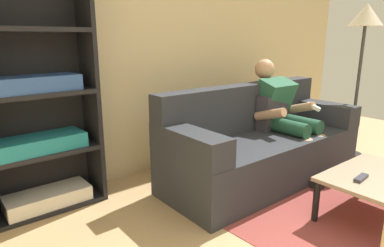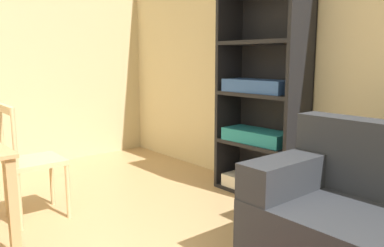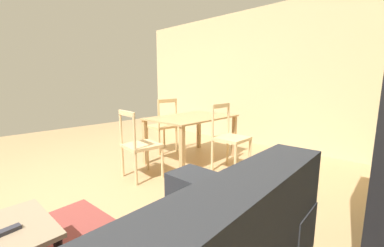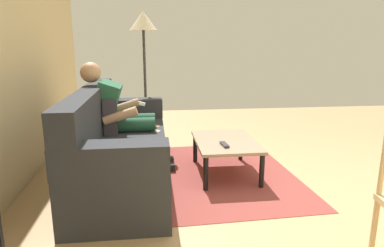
{
  "view_description": "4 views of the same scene",
  "coord_description": "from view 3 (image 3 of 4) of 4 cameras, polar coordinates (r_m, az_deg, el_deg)",
  "views": [
    {
      "loc": [
        -1.62,
        -0.19,
        1.39
      ],
      "look_at": [
        -0.44,
        1.29,
        0.9
      ],
      "focal_mm": 31.18,
      "sensor_mm": 36.0,
      "label": 1
    },
    {
      "loc": [
        1.41,
        -0.25,
        1.31
      ],
      "look_at": [
        -0.44,
        1.29,
        0.9
      ],
      "focal_mm": 36.29,
      "sensor_mm": 36.0,
      "label": 2
    },
    {
      "loc": [
        0.99,
        2.47,
        1.23
      ],
      "look_at": [
        -1.77,
        -0.02,
        0.6
      ],
      "focal_mm": 22.06,
      "sensor_mm": 36.0,
      "label": 3
    },
    {
      "loc": [
        -2.37,
        1.51,
        1.37
      ],
      "look_at": [
        -0.44,
        1.29,
        0.9
      ],
      "focal_mm": 31.93,
      "sensor_mm": 36.0,
      "label": 4
    }
  ],
  "objects": [
    {
      "name": "ground_plane",
      "position": [
        2.93,
        -24.62,
        -16.13
      ],
      "size": [
        8.95,
        8.95,
        0.0
      ],
      "primitive_type": "plane",
      "color": "tan"
    },
    {
      "name": "wall_side",
      "position": [
        5.1,
        13.26,
        10.54
      ],
      "size": [
        0.12,
        5.64,
        2.67
      ],
      "primitive_type": "cube",
      "color": "#C8B586",
      "rests_on": "ground_plane"
    },
    {
      "name": "dining_chair_facing_couch",
      "position": [
        3.14,
        -12.58,
        -5.15
      ],
      "size": [
        0.47,
        0.47,
        0.9
      ],
      "color": "#D1B27F",
      "rests_on": "ground_plane"
    },
    {
      "name": "dining_table",
      "position": [
        3.77,
        0.0,
        0.22
      ],
      "size": [
        1.37,
        0.89,
        0.72
      ],
      "color": "tan",
      "rests_on": "ground_plane"
    },
    {
      "name": "dining_chair_near_wall",
      "position": [
        3.37,
        9.11,
        -3.47
      ],
      "size": [
        0.43,
        0.43,
        0.95
      ],
      "color": "#D1B27F",
      "rests_on": "ground_plane"
    },
    {
      "name": "dining_chair_by_doorway",
      "position": [
        4.3,
        -7.14,
        -0.62
      ],
      "size": [
        0.46,
        0.46,
        0.97
      ],
      "color": "tan",
      "rests_on": "ground_plane"
    },
    {
      "name": "tv_remote",
      "position": [
        1.87,
        -38.73,
        -19.84
      ],
      "size": [
        0.17,
        0.07,
        0.02
      ],
      "primitive_type": "cube",
      "rotation": [
        0.0,
        0.0,
        1.67
      ],
      "color": "#2D2D38",
      "rests_on": "coffee_table"
    }
  ]
}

